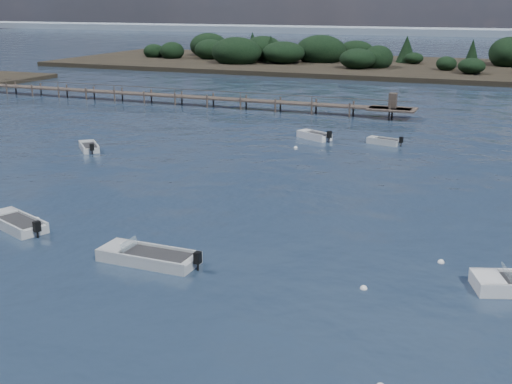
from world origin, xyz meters
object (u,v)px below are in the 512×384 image
at_px(tender_far_white, 314,137).
at_px(tender_far_grey, 89,148).
at_px(tender_far_grey_b, 384,142).
at_px(dinghy_mid_white_a, 148,259).
at_px(jetty, 178,96).
at_px(dinghy_mid_grey, 16,225).

height_order(tender_far_white, tender_far_grey, tender_far_white).
bearing_deg(tender_far_grey_b, dinghy_mid_white_a, -99.69).
bearing_deg(tender_far_white, jetty, 148.03).
xyz_separation_m(tender_far_grey_b, jetty, (-27.48, 13.11, 0.83)).
bearing_deg(tender_far_white, tender_far_grey_b, 1.06).
xyz_separation_m(tender_far_white, jetty, (-21.19, 13.23, 0.81)).
distance_m(dinghy_mid_white_a, tender_far_white, 30.48).
relative_size(tender_far_white, jetty, 0.06).
distance_m(dinghy_mid_white_a, tender_far_grey_b, 31.02).
bearing_deg(tender_far_grey, tender_far_white, 35.31).
xyz_separation_m(dinghy_mid_white_a, jetty, (-22.26, 43.69, 0.83)).
distance_m(tender_far_grey_b, dinghy_mid_grey, 32.52).
bearing_deg(tender_far_white, dinghy_mid_grey, -105.88).
relative_size(dinghy_mid_grey, jetty, 0.07).
height_order(tender_far_grey_b, tender_far_grey, tender_far_grey).
relative_size(tender_far_white, tender_far_grey, 1.15).
xyz_separation_m(dinghy_mid_grey, jetty, (-12.94, 42.20, 0.83)).
bearing_deg(dinghy_mid_white_a, tender_far_grey, 132.25).
relative_size(dinghy_mid_white_a, tender_far_white, 1.43).
xyz_separation_m(tender_far_white, tender_far_grey, (-16.19, -11.47, -0.02)).
relative_size(tender_far_grey_b, jetty, 0.05).
distance_m(dinghy_mid_grey, tender_far_white, 30.13).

